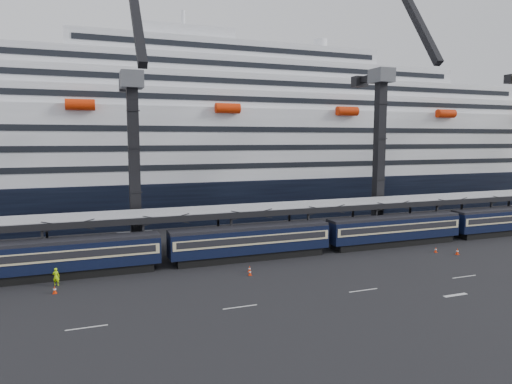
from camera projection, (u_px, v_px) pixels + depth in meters
ground at (358, 276)px, 46.51m from camera, size 260.00×260.00×0.00m
lane_markings at (459, 282)px, 44.47m from camera, size 111.00×4.27×0.02m
train at (277, 238)px, 53.95m from camera, size 133.05×3.00×4.05m
canopy at (298, 206)px, 58.93m from camera, size 130.00×6.25×5.53m
cruise_ship at (221, 147)px, 87.51m from camera, size 214.09×28.84×34.00m
crane_dark_near at (134, 155)px, 55.49m from camera, size 4.50×17.75×35.08m
crane_dark_mid at (381, 143)px, 66.54m from camera, size 4.50×18.24×39.64m
worker at (56, 277)px, 43.43m from camera, size 0.72×0.58×1.72m
traffic_cone_b at (55, 290)px, 41.21m from camera, size 0.38×0.38×0.75m
traffic_cone_c at (249, 269)px, 47.92m from camera, size 0.34×0.34×0.68m
traffic_cone_d at (250, 272)px, 46.72m from camera, size 0.34×0.34×0.68m
traffic_cone_e at (457, 251)px, 55.13m from camera, size 0.40×0.40×0.81m
traffic_cone_f at (436, 250)px, 56.22m from camera, size 0.34×0.34×0.68m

